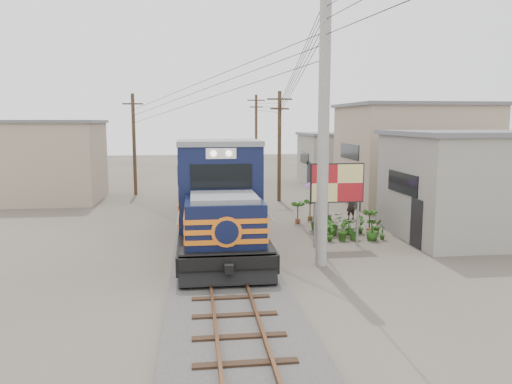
{
  "coord_description": "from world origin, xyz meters",
  "views": [
    {
      "loc": [
        -1.01,
        -17.4,
        5.12
      ],
      "look_at": [
        1.59,
        2.97,
        2.2
      ],
      "focal_mm": 35.0,
      "sensor_mm": 36.0,
      "label": 1
    }
  ],
  "objects": [
    {
      "name": "billboard",
      "position": [
        4.82,
        2.14,
        2.54
      ],
      "size": [
        2.23,
        0.14,
        3.44
      ],
      "rotation": [
        0.0,
        0.0,
        -0.0
      ],
      "color": "#99999E",
      "rests_on": "ground"
    },
    {
      "name": "ground",
      "position": [
        0.0,
        0.0,
        0.0
      ],
      "size": [
        120.0,
        120.0,
        0.0
      ],
      "primitive_type": "plane",
      "color": "#473F35",
      "rests_on": "ground"
    },
    {
      "name": "utility_pole_main",
      "position": [
        3.5,
        -0.5,
        5.0
      ],
      "size": [
        0.4,
        0.4,
        10.0
      ],
      "color": "#9E9B93",
      "rests_on": "ground"
    },
    {
      "name": "ballast",
      "position": [
        0.0,
        10.0,
        0.08
      ],
      "size": [
        3.6,
        70.0,
        0.16
      ],
      "primitive_type": "cube",
      "color": "#595651",
      "rests_on": "ground"
    },
    {
      "name": "shophouse_back",
      "position": [
        11.0,
        22.0,
        2.11
      ],
      "size": [
        6.3,
        6.3,
        4.2
      ],
      "color": "gray",
      "rests_on": "ground"
    },
    {
      "name": "power_lines",
      "position": [
        -0.14,
        8.49,
        7.56
      ],
      "size": [
        9.65,
        19.0,
        3.3
      ],
      "color": "black",
      "rests_on": "ground"
    },
    {
      "name": "track",
      "position": [
        0.0,
        10.0,
        0.26
      ],
      "size": [
        1.15,
        70.0,
        0.12
      ],
      "color": "#51331E",
      "rests_on": "ground"
    },
    {
      "name": "shophouse_left",
      "position": [
        -10.0,
        16.0,
        2.61
      ],
      "size": [
        6.3,
        6.3,
        5.2
      ],
      "color": "gray",
      "rests_on": "ground"
    },
    {
      "name": "wooden_pole_left",
      "position": [
        -5.0,
        18.0,
        3.68
      ],
      "size": [
        1.6,
        0.24,
        7.0
      ],
      "color": "#4C3826",
      "rests_on": "ground"
    },
    {
      "name": "wooden_pole_far",
      "position": [
        4.8,
        28.0,
        3.93
      ],
      "size": [
        1.6,
        0.24,
        7.5
      ],
      "color": "#4C3826",
      "rests_on": "ground"
    },
    {
      "name": "wooden_pole_mid",
      "position": [
        4.5,
        14.0,
        3.68
      ],
      "size": [
        1.6,
        0.24,
        7.0
      ],
      "color": "#4C3826",
      "rests_on": "ground"
    },
    {
      "name": "vendor",
      "position": [
        7.18,
        7.52,
        0.76
      ],
      "size": [
        0.64,
        0.51,
        1.51
      ],
      "primitive_type": "imported",
      "rotation": [
        0.0,
        0.0,
        3.44
      ],
      "color": "black",
      "rests_on": "ground"
    },
    {
      "name": "locomotive",
      "position": [
        0.0,
        5.62,
        1.84
      ],
      "size": [
        3.17,
        17.26,
        4.28
      ],
      "color": "black",
      "rests_on": "ground"
    },
    {
      "name": "shophouse_mid",
      "position": [
        12.5,
        12.0,
        3.11
      ],
      "size": [
        8.4,
        7.35,
        6.2
      ],
      "color": "gray",
      "rests_on": "ground"
    },
    {
      "name": "market_umbrella",
      "position": [
        5.39,
        5.45,
        2.35
      ],
      "size": [
        2.94,
        2.94,
        2.67
      ],
      "rotation": [
        0.0,
        0.0,
        0.25
      ],
      "color": "black",
      "rests_on": "ground"
    },
    {
      "name": "plant_nursery",
      "position": [
        5.56,
        3.91,
        0.45
      ],
      "size": [
        3.26,
        3.23,
        1.04
      ],
      "color": "#295719",
      "rests_on": "ground"
    },
    {
      "name": "shophouse_front",
      "position": [
        11.5,
        3.0,
        2.36
      ],
      "size": [
        7.35,
        6.3,
        4.7
      ],
      "color": "gray",
      "rests_on": "ground"
    }
  ]
}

